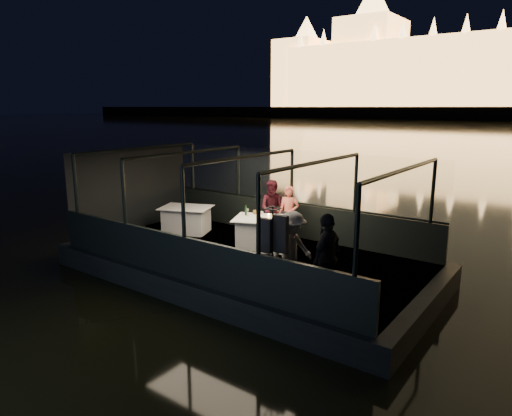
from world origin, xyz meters
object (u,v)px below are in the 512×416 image
Objects in this scene: chair_port_left at (264,222)px; wine_bottle at (246,209)px; dining_table_central at (264,233)px; passenger_stripe at (292,245)px; coat_stand at (272,246)px; dining_table_aft at (186,219)px; passenger_dark at (327,254)px; person_woman_coral at (289,213)px; chair_port_right at (281,227)px; person_man_maroon at (273,209)px.

wine_bottle is (-0.07, -0.70, 0.47)m from chair_port_left.
dining_table_central is 0.97× the size of passenger_stripe.
coat_stand is 6.19× the size of wine_bottle.
passenger_dark reaches higher than dining_table_aft.
passenger_stripe is (0.16, 0.42, -0.05)m from coat_stand.
passenger_dark is (2.46, -2.66, 0.10)m from person_woman_coral.
chair_port_left is 0.84m from wine_bottle.
dining_table_central is 2.77m from coat_stand.
chair_port_right is at bearing 11.86° from dining_table_aft.
wine_bottle is at bearing -120.25° from passenger_dark.
wine_bottle is (-0.70, -0.55, 0.47)m from chair_port_right.
passenger_stripe is at bearing -20.65° from dining_table_aft.
passenger_stripe is (1.68, -2.57, 0.10)m from person_woman_coral.
chair_port_right reaches higher than dining_table_central.
wine_bottle is (-3.18, 1.79, 0.06)m from passenger_dark.
passenger_dark reaches higher than chair_port_right.
dining_table_aft is 2.45m from person_man_maroon.
wine_bottle reaches higher than dining_table_central.
dining_table_central is 0.91× the size of passenger_dark.
coat_stand is at bearing -71.45° from passenger_dark.
dining_table_aft is 0.90× the size of passenger_stripe.
dining_table_aft is 1.67× the size of chair_port_right.
chair_port_left is at bearing -129.48° from passenger_dark.
passenger_dark reaches higher than person_man_maroon.
person_man_maroon is at bearing 96.25° from chair_port_left.
person_woman_coral is at bearing 48.97° from passenger_stripe.
chair_port_right is at bearing -134.24° from passenger_dark.
passenger_stripe is at bearing -74.67° from person_man_maroon.
person_woman_coral is at bearing 116.92° from coat_stand.
passenger_stripe is 5.60× the size of wine_bottle.
dining_table_central is 0.56m from chair_port_right.
dining_table_central is 0.95× the size of person_man_maroon.
dining_table_aft is 2.81m from chair_port_right.
passenger_dark is (2.48, -2.34, 0.40)m from chair_port_right.
person_woman_coral is 5.43× the size of wine_bottle.
passenger_dark is at bearing 19.41° from coat_stand.
dining_table_central is at bearing -33.66° from chair_port_left.
dining_table_aft is 4.80m from coat_stand.
dining_table_central is 0.94m from person_woman_coral.
person_woman_coral is 1.14m from wine_bottle.
person_woman_coral is (-1.52, 2.99, -0.15)m from coat_stand.
coat_stand is at bearing -80.65° from person_man_maroon.
chair_port_left is (2.12, 0.72, 0.06)m from dining_table_aft.
passenger_stripe is (1.69, -2.25, 0.40)m from chair_port_right.
chair_port_left is 0.99× the size of chair_port_right.
chair_port_right is 3.43m from passenger_dark.
chair_port_left is 4.00m from passenger_dark.
dining_table_central is at bearing -92.15° from person_man_maroon.
person_woman_coral is at bearing -138.07° from passenger_dark.
wine_bottle is at bearing -118.78° from chair_port_right.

